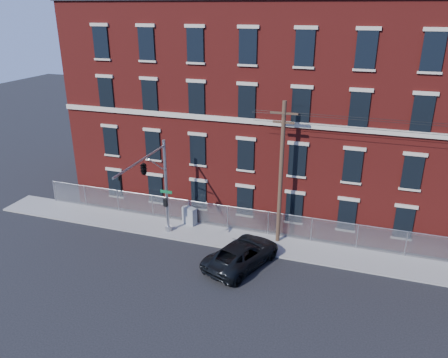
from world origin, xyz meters
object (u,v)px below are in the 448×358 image
utility_pole_near (281,172)px  traffic_signal_mast (149,175)px  pickup_truck (242,254)px  utility_cabinet (190,216)px

utility_pole_near → traffic_signal_mast: bearing=-156.9°
utility_pole_near → pickup_truck: bearing=-113.8°
pickup_truck → utility_cabinet: bearing=-16.0°
utility_pole_near → utility_cabinet: (-6.91, 0.40, -4.54)m
traffic_signal_mast → utility_pole_near: bearing=23.1°
pickup_truck → utility_cabinet: 6.67m
pickup_truck → utility_cabinet: pickup_truck is taller
traffic_signal_mast → utility_pole_near: utility_pole_near is taller
utility_cabinet → traffic_signal_mast: bearing=-87.1°
utility_cabinet → pickup_truck: bearing=-18.2°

